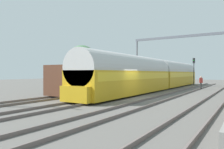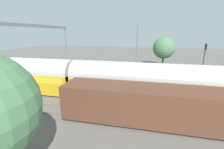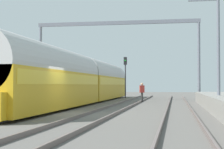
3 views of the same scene
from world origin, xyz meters
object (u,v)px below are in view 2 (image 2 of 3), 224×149
object	(u,v)px
person_crossing	(68,73)
catenary_gantry	(34,40)
passenger_train	(74,78)
freight_car	(145,104)
railway_signal_near	(204,56)

from	to	relation	value
person_crossing	catenary_gantry	world-z (taller)	catenary_gantry
passenger_train	person_crossing	distance (m)	5.87
freight_car	person_crossing	bearing A→B (deg)	52.63
catenary_gantry	passenger_train	bearing A→B (deg)	-107.82
railway_signal_near	catenary_gantry	size ratio (longest dim) A/B	0.32
freight_car	railway_signal_near	world-z (taller)	railway_signal_near
person_crossing	passenger_train	bearing A→B (deg)	-166.72
passenger_train	person_crossing	bearing A→B (deg)	35.54
passenger_train	freight_car	size ratio (longest dim) A/B	2.53
catenary_gantry	railway_signal_near	bearing A→B (deg)	-69.13
passenger_train	freight_car	xyz separation A→B (m)	(-3.94, -7.97, -0.50)
person_crossing	railway_signal_near	size ratio (longest dim) A/B	0.33
railway_signal_near	catenary_gantry	world-z (taller)	catenary_gantry
freight_car	person_crossing	world-z (taller)	freight_car
freight_car	person_crossing	size ratio (longest dim) A/B	7.51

